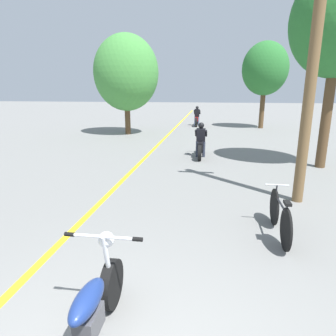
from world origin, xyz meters
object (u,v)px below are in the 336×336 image
at_px(roadside_tree_right_far, 265,69).
at_px(bicycle_parked, 280,216).
at_px(motorcycle_rider_lead, 201,144).
at_px(utility_pole, 314,53).
at_px(motorcycle_foreground, 90,314).
at_px(roadside_tree_left, 126,73).
at_px(motorcycle_rider_far, 197,118).

height_order(roadside_tree_right_far, bicycle_parked, roadside_tree_right_far).
bearing_deg(motorcycle_rider_lead, roadside_tree_right_far, 68.89).
relative_size(utility_pole, motorcycle_foreground, 3.32).
bearing_deg(utility_pole, roadside_tree_left, 124.81).
height_order(utility_pole, bicycle_parked, utility_pole).
distance_m(utility_pole, roadside_tree_left, 12.31).
bearing_deg(motorcycle_rider_far, roadside_tree_left, -128.10).
relative_size(roadside_tree_left, motorcycle_rider_far, 2.61).
xyz_separation_m(utility_pole, bicycle_parked, (-0.81, -1.90, -2.96)).
xyz_separation_m(utility_pole, roadside_tree_left, (-7.03, 10.11, 0.14)).
distance_m(roadside_tree_left, bicycle_parked, 13.86).
relative_size(motorcycle_rider_far, bicycle_parked, 1.26).
xyz_separation_m(roadside_tree_left, motorcycle_foreground, (3.80, -14.84, -3.06)).
height_order(motorcycle_foreground, motorcycle_rider_far, motorcycle_rider_far).
xyz_separation_m(motorcycle_foreground, motorcycle_rider_lead, (0.72, 9.29, 0.10)).
xyz_separation_m(motorcycle_foreground, bicycle_parked, (2.41, 2.84, -0.03)).
relative_size(motorcycle_foreground, motorcycle_rider_far, 0.91).
height_order(utility_pole, motorcycle_rider_far, utility_pole).
bearing_deg(roadside_tree_left, motorcycle_rider_lead, -50.84).
distance_m(roadside_tree_right_far, motorcycle_rider_far, 5.60).
height_order(roadside_tree_right_far, motorcycle_rider_far, roadside_tree_right_far).
xyz_separation_m(motorcycle_rider_lead, bicycle_parked, (1.69, -6.45, -0.13)).
bearing_deg(motorcycle_rider_lead, roadside_tree_left, 129.16).
height_order(utility_pole, roadside_tree_right_far, utility_pole).
height_order(motorcycle_rider_lead, bicycle_parked, motorcycle_rider_lead).
bearing_deg(bicycle_parked, motorcycle_rider_lead, 104.68).
xyz_separation_m(roadside_tree_right_far, motorcycle_rider_lead, (-3.72, -9.63, -3.36)).
xyz_separation_m(utility_pole, motorcycle_rider_lead, (-2.50, 4.55, -2.83)).
distance_m(roadside_tree_left, motorcycle_foreground, 15.62).
relative_size(roadside_tree_left, bicycle_parked, 3.28).
xyz_separation_m(roadside_tree_left, motorcycle_rider_far, (3.82, 4.87, -2.95)).
relative_size(roadside_tree_right_far, motorcycle_rider_far, 2.61).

